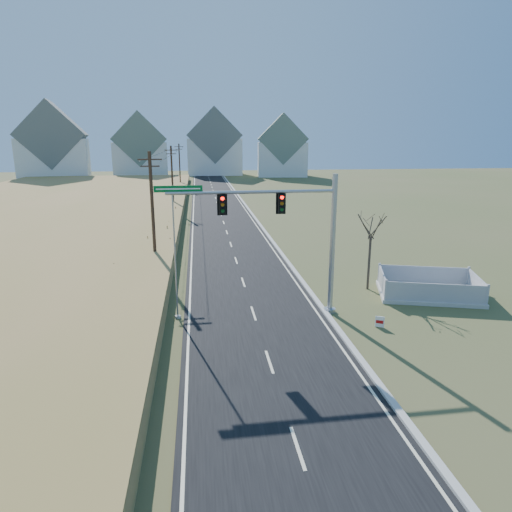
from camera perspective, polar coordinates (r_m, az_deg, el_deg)
The scene contains 16 objects.
ground at distance 23.08m, azimuth 0.90°, elevation -10.94°, with size 260.00×260.00×0.00m, color #495328.
road at distance 71.39m, azimuth -4.81°, elevation 6.43°, with size 8.00×180.00×0.06m, color black.
curb at distance 71.67m, azimuth -1.48°, elevation 6.55°, with size 0.30×180.00×0.18m, color #B2AFA8.
reed_marsh at distance 64.84m, azimuth -26.17°, elevation 4.75°, with size 38.00×110.00×1.30m, color #A4794A.
utility_pole_near at distance 36.19m, azimuth -12.81°, elevation 5.80°, with size 1.80×0.26×9.00m.
utility_pole_mid at distance 65.94m, azimuth -10.43°, elevation 9.66°, with size 1.80×0.26×9.00m.
utility_pole_far at distance 95.85m, azimuth -9.52°, elevation 11.11°, with size 1.80×0.26×9.00m.
condo_nw at distance 125.64m, azimuth -24.01°, elevation 12.21°, with size 17.69×13.38×19.05m.
condo_nnw at distance 129.55m, azimuth -14.26°, elevation 12.68°, with size 14.93×11.17×17.03m.
condo_n at distance 132.75m, azimuth -5.24°, elevation 13.37°, with size 15.27×10.20×18.54m.
condo_ne at distance 126.78m, azimuth 3.28°, elevation 13.01°, with size 14.12×10.51×16.52m.
traffic_signal_mast at distance 25.53m, azimuth 5.48°, elevation 3.00°, with size 10.11×0.69×8.05m.
fence_enclosure at distance 31.80m, azimuth 20.71°, elevation -4.13°, with size 7.12×5.78×1.41m.
open_sign at distance 25.73m, azimuth 15.21°, elevation -7.94°, with size 0.45×0.27×0.60m.
flagpole at distance 25.62m, azimuth -10.02°, elevation -1.51°, with size 0.33×0.33×7.39m.
bare_tree at distance 30.91m, azimuth 14.24°, elevation 3.82°, with size 2.08×2.08×5.50m.
Camera 1 is at (-2.99, -20.64, 9.88)m, focal length 32.00 mm.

